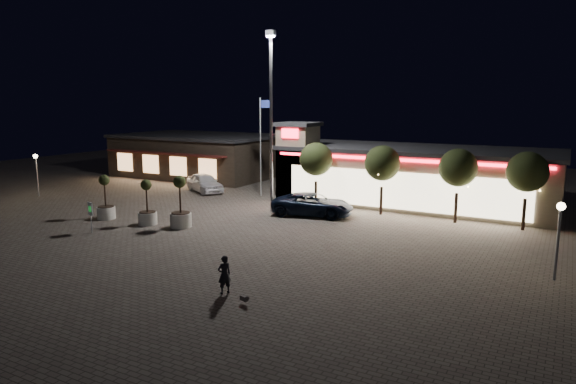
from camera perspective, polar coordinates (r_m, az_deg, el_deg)
The scene contains 19 objects.
ground at distance 31.15m, azimuth -12.60°, elevation -4.56°, with size 90.00×90.00×0.00m, color #645C51.
retail_building at distance 40.11m, azimuth 13.26°, elevation 1.89°, with size 20.40×8.40×6.10m.
restaurant_building at distance 54.75m, azimuth -9.88°, elevation 4.09°, with size 16.40×11.00×4.30m.
floodlight_pole at distance 35.46m, azimuth -1.89°, elevation 8.91°, with size 0.60×0.40×12.38m.
flagpole at distance 41.87m, azimuth -2.97°, elevation 5.97°, with size 0.95×0.10×8.00m.
lamp_post_west at distance 46.73m, azimuth -26.18°, elevation 2.56°, with size 0.36×0.36×3.48m.
lamp_post_east at distance 25.03m, azimuth 27.92°, elevation -3.31°, with size 0.36×0.36×3.48m.
string_tree_a at distance 37.39m, azimuth 3.14°, elevation 3.65°, with size 2.42×2.42×4.79m.
string_tree_b at distance 35.52m, azimuth 10.44°, elevation 3.16°, with size 2.42×2.42×4.79m.
string_tree_c at distance 34.28m, azimuth 18.38°, elevation 2.56°, with size 2.42×2.42×4.79m.
string_tree_d at distance 33.79m, azimuth 25.06°, elevation 2.02°, with size 2.42×2.42×4.79m.
pickup_truck at distance 35.09m, azimuth 2.75°, elevation -1.39°, with size 2.55×5.53×1.54m, color black.
white_sedan at distance 44.71m, azimuth -9.24°, elevation 1.03°, with size 1.90×4.73×1.61m, color white.
pedestrian at distance 21.25m, azimuth -7.08°, elevation -9.09°, with size 0.58×0.38×1.59m, color black.
dog at distance 20.26m, azimuth -4.80°, elevation -11.69°, with size 0.46×0.26×0.24m.
planter_left at distance 36.14m, azimuth -19.60°, elevation -1.40°, with size 1.20×1.20×2.96m.
planter_mid at distance 33.67m, azimuth -15.36°, elevation -2.01°, with size 1.18×1.18×2.90m.
planter_right at distance 32.46m, azimuth -11.84°, elevation -2.12°, with size 1.32×1.32×3.25m.
valet_sign at distance 32.52m, azimuth -21.10°, elevation -2.04°, with size 0.60×0.23×1.85m.
Camera 1 is at (20.15, -22.46, 7.75)m, focal length 32.00 mm.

